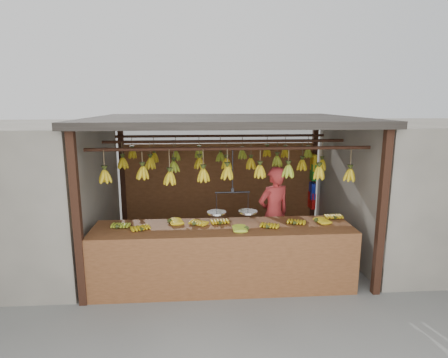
{
  "coord_description": "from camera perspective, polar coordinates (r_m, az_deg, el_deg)",
  "views": [
    {
      "loc": [
        -0.47,
        -6.16,
        2.63
      ],
      "look_at": [
        0.0,
        0.3,
        1.3
      ],
      "focal_mm": 30.0,
      "sensor_mm": 36.0,
      "label": 1
    }
  ],
  "objects": [
    {
      "name": "vendor",
      "position": [
        6.3,
        7.57,
        -5.35
      ],
      "size": [
        0.69,
        0.58,
        1.61
      ],
      "primitive_type": "imported",
      "rotation": [
        0.0,
        0.0,
        3.54
      ],
      "color": "#BF3333",
      "rests_on": "ground"
    },
    {
      "name": "neighbor_left",
      "position": [
        7.07,
        -30.34,
        -2.1
      ],
      "size": [
        3.0,
        3.0,
        2.3
      ],
      "primitive_type": "cube",
      "color": "slate",
      "rests_on": "ground"
    },
    {
      "name": "balance_scale",
      "position": [
        5.4,
        1.28,
        -4.56
      ],
      "size": [
        0.72,
        0.28,
        0.94
      ],
      "color": "black",
      "rests_on": "ground"
    },
    {
      "name": "hanging_bananas",
      "position": [
        6.26,
        0.22,
        2.44
      ],
      "size": [
        3.62,
        2.25,
        0.38
      ],
      "color": "gold",
      "rests_on": "ground"
    },
    {
      "name": "neighbor_right",
      "position": [
        7.53,
        28.67,
        -1.18
      ],
      "size": [
        3.0,
        3.0,
        2.3
      ],
      "primitive_type": "cube",
      "color": "slate",
      "rests_on": "ground"
    },
    {
      "name": "counter",
      "position": [
        5.3,
        0.05,
        -9.56
      ],
      "size": [
        3.69,
        0.84,
        0.96
      ],
      "color": "brown",
      "rests_on": "ground"
    },
    {
      "name": "stall",
      "position": [
        6.54,
        -0.02,
        5.82
      ],
      "size": [
        4.3,
        3.3,
        2.4
      ],
      "color": "black",
      "rests_on": "ground"
    },
    {
      "name": "bag_bundles",
      "position": [
        8.06,
        13.34,
        -0.36
      ],
      "size": [
        0.08,
        0.26,
        1.15
      ],
      "color": "yellow",
      "rests_on": "ground"
    },
    {
      "name": "ground",
      "position": [
        6.72,
        0.19,
        -11.45
      ],
      "size": [
        80.0,
        80.0,
        0.0
      ],
      "primitive_type": "plane",
      "color": "#5B5B57"
    }
  ]
}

